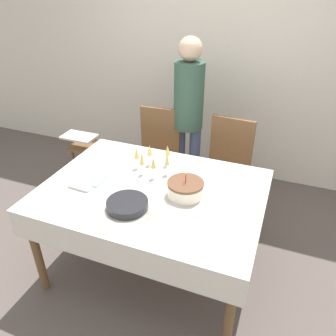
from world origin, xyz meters
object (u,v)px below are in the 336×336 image
at_px(dining_chair_far_right, 226,166).
at_px(person_standing, 188,108).
at_px(plate_stack_main, 127,204).
at_px(high_chair, 86,153).
at_px(champagne_tray, 153,163).
at_px(birthday_cake, 185,189).
at_px(dining_chair_far_left, 157,153).

relative_size(dining_chair_far_right, person_standing, 0.60).
bearing_deg(plate_stack_main, high_chair, 135.50).
relative_size(champagne_tray, person_standing, 0.22).
xyz_separation_m(dining_chair_far_right, birthday_cake, (-0.11, -0.88, 0.28)).
height_order(dining_chair_far_left, high_chair, dining_chair_far_left).
distance_m(dining_chair_far_right, birthday_cake, 0.93).
xyz_separation_m(birthday_cake, person_standing, (-0.34, 1.07, 0.16)).
distance_m(birthday_cake, champagne_tray, 0.39).
distance_m(dining_chair_far_left, person_standing, 0.54).
bearing_deg(high_chair, champagne_tray, -27.79).
bearing_deg(champagne_tray, high_chair, 152.21).
relative_size(dining_chair_far_right, birthday_cake, 3.95).
distance_m(dining_chair_far_left, champagne_tray, 0.78).
bearing_deg(champagne_tray, birthday_cake, -32.21).
relative_size(plate_stack_main, person_standing, 0.17).
bearing_deg(dining_chair_far_right, person_standing, 156.59).
bearing_deg(plate_stack_main, person_standing, 91.40).
bearing_deg(person_standing, birthday_cake, -72.57).
xyz_separation_m(dining_chair_far_left, person_standing, (0.25, 0.19, 0.44)).
bearing_deg(person_standing, plate_stack_main, -88.60).
xyz_separation_m(plate_stack_main, high_chair, (-1.01, 1.00, -0.31)).
xyz_separation_m(birthday_cake, champagne_tray, (-0.33, 0.21, 0.02)).
bearing_deg(dining_chair_far_right, birthday_cake, -96.93).
distance_m(birthday_cake, high_chair, 1.54).
distance_m(person_standing, high_chair, 1.15).
xyz_separation_m(birthday_cake, plate_stack_main, (-0.30, -0.27, -0.03)).
xyz_separation_m(champagne_tray, high_chair, (-0.98, 0.52, -0.36)).
bearing_deg(champagne_tray, dining_chair_far_right, 56.71).
bearing_deg(dining_chair_far_right, champagne_tray, -123.29).
bearing_deg(high_chair, dining_chair_far_left, 11.54).
xyz_separation_m(dining_chair_far_right, high_chair, (-1.42, -0.15, -0.06)).
relative_size(dining_chair_far_left, plate_stack_main, 3.61).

